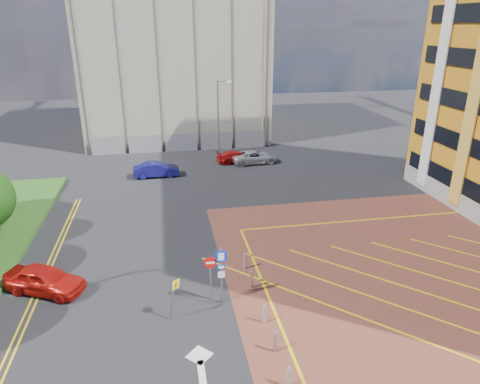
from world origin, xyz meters
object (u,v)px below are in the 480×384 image
object	(u,v)px
car_red_left	(44,280)
car_blue_back	(156,170)
warning_sign	(174,295)
sign_cluster	(217,270)
lamp_back	(219,115)
car_red_back	(237,157)
car_silver_back	(255,157)

from	to	relation	value
car_red_left	car_blue_back	bearing A→B (deg)	6.53
warning_sign	sign_cluster	bearing A→B (deg)	22.60
lamp_back	car_red_back	size ratio (longest dim) A/B	1.91
car_blue_back	car_silver_back	xyz separation A→B (m)	(10.01, 2.50, -0.04)
car_red_left	car_blue_back	xyz separation A→B (m)	(5.90, 17.91, -0.04)
car_red_left	car_silver_back	xyz separation A→B (m)	(15.91, 20.40, -0.08)
car_red_left	car_red_back	bearing A→B (deg)	-9.21
sign_cluster	car_silver_back	bearing A→B (deg)	73.32
car_red_left	car_blue_back	distance (m)	18.85
warning_sign	car_red_back	xyz separation A→B (m)	(7.37, 24.57, -0.82)
warning_sign	car_silver_back	size ratio (longest dim) A/B	0.47
lamp_back	car_blue_back	size ratio (longest dim) A/B	1.87
car_blue_back	car_silver_back	size ratio (longest dim) A/B	0.89
car_red_left	car_silver_back	bearing A→B (deg)	-13.16
warning_sign	car_blue_back	xyz separation A→B (m)	(-0.84, 21.54, -0.73)
car_blue_back	car_red_back	world-z (taller)	car_blue_back
lamp_back	sign_cluster	world-z (taller)	lamp_back
lamp_back	warning_sign	bearing A→B (deg)	-102.16
car_red_back	lamp_back	bearing A→B (deg)	18.71
car_blue_back	car_silver_back	bearing A→B (deg)	-78.13
lamp_back	car_blue_back	distance (m)	10.08
warning_sign	car_red_back	world-z (taller)	warning_sign
sign_cluster	warning_sign	xyz separation A→B (m)	(-2.24, -0.93, -0.52)
lamp_back	car_silver_back	bearing A→B (deg)	-51.22
lamp_back	sign_cluster	bearing A→B (deg)	-97.97
sign_cluster	car_blue_back	size ratio (longest dim) A/B	0.75
car_blue_back	car_red_back	size ratio (longest dim) A/B	1.02
warning_sign	car_red_left	size ratio (longest dim) A/B	0.52
car_red_left	car_blue_back	world-z (taller)	car_red_left
lamp_back	car_blue_back	world-z (taller)	lamp_back
car_blue_back	sign_cluster	bearing A→B (deg)	-173.64
car_silver_back	sign_cluster	bearing A→B (deg)	158.83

